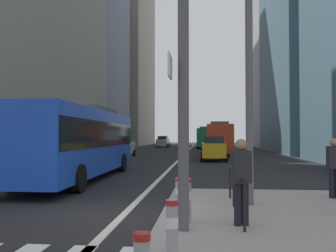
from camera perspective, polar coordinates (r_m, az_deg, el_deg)
ground_plane at (r=29.10m, az=1.49°, el=-5.45°), size 160.00×160.00×0.00m
lane_centre_line at (r=39.06m, az=2.51°, el=-4.44°), size 0.20×80.00×0.01m
office_tower_left_mid at (r=58.93m, az=-12.75°, el=11.48°), size 10.08×19.12×30.42m
office_tower_left_far at (r=83.86m, az=-7.37°, el=14.05°), size 12.14×23.66×48.96m
office_tower_right_far at (r=72.84m, az=17.60°, el=12.77°), size 11.33×17.65×39.74m
city_bus_blue_oncoming at (r=17.31m, az=-13.44°, el=-2.01°), size 2.85×11.95×3.40m
city_bus_red_receding at (r=39.88m, az=7.88°, el=-1.73°), size 2.84×11.32×3.40m
city_bus_red_distant at (r=59.78m, az=5.89°, el=-1.66°), size 2.92×10.69×3.40m
car_oncoming_mid at (r=63.39m, az=-0.79°, el=-2.42°), size 2.14×4.62×1.94m
car_receding_near at (r=50.63m, az=6.85°, el=-2.64°), size 2.12×4.10×1.94m
car_receding_far at (r=29.51m, az=7.03°, el=-3.46°), size 2.06×4.12×1.94m
car_oncoming_far at (r=34.69m, az=-7.24°, el=-3.17°), size 2.14×4.07×1.94m
traffic_signal_gantry at (r=7.85m, az=-11.32°, el=13.86°), size 5.51×0.65×6.00m
street_lamp_post at (r=10.67m, az=12.40°, el=16.43°), size 5.50×0.32×8.00m
bollard_left at (r=5.71m, az=0.62°, el=-15.27°), size 0.20×0.20×0.89m
bollard_right at (r=8.08m, az=2.97°, el=-11.05°), size 0.20×0.20×0.92m
bollard_back at (r=8.99m, az=1.73°, el=-10.38°), size 0.20×0.20×0.84m
pedestrian_railing at (r=9.25m, az=10.44°, el=-8.55°), size 0.06×3.87×0.98m
pedestrian_waiting at (r=12.04m, az=24.31°, el=-5.46°), size 0.41×0.29×1.78m
pedestrian_walking at (r=7.83m, az=11.26°, el=-7.72°), size 0.43×0.33×1.79m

